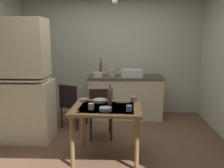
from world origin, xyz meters
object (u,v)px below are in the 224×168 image
Objects in this scene: glass_bottle at (110,96)px; chair_far_side at (101,111)px; chair_by_counter at (72,104)px; serving_bowl_wide at (106,109)px; mug_tall at (129,108)px; sink_basin at (132,73)px; hand_pump at (101,68)px; dining_table at (107,114)px; mixing_bowl_counter at (98,74)px; hutch_cabinet at (20,85)px.

chair_far_side is at bearing 110.47° from glass_bottle.
chair_by_counter is 5.04× the size of serving_bowl_wide.
mug_tall is (0.44, -0.80, 0.31)m from chair_far_side.
chair_far_side is at bearing 118.88° from mug_tall.
sink_basin is 0.67m from hand_pump.
mug_tall is (-0.12, -1.95, -0.18)m from sink_basin.
chair_far_side is 0.64m from glass_bottle.
serving_bowl_wide is 0.58× the size of glass_bottle.
dining_table is at bearing 148.66° from mug_tall.
mixing_bowl_counter is 1.61m from glass_bottle.
hutch_cabinet is 6.95× the size of glass_bottle.
mug_tall is (0.31, -0.01, 0.02)m from serving_bowl_wide.
chair_far_side is at bearing 99.51° from serving_bowl_wide.
hutch_cabinet is 1.55m from glass_bottle.
mixing_bowl_counter is 0.88m from chair_by_counter.
serving_bowl_wide is 0.31m from mug_tall.
mug_tall is at bearing -74.86° from hand_pump.
mixing_bowl_counter is at bearing 107.42° from mug_tall.
chair_by_counter is 1.69m from mug_tall.
chair_by_counter is (-0.49, -0.70, -0.60)m from hand_pump.
hutch_cabinet is 4.54× the size of sink_basin.
mixing_bowl_counter is (-0.06, -0.10, -0.12)m from hand_pump.
glass_bottle is (0.33, -1.57, -0.07)m from mixing_bowl_counter.
dining_table is 1.19× the size of chair_by_counter.
mug_tall is at bearing -51.57° from chair_by_counter.
dining_table is 0.22m from serving_bowl_wide.
chair_by_counter is (0.72, 0.55, -0.48)m from hutch_cabinet.
hutch_cabinet is at bearing 158.69° from dining_table.
glass_bottle is (1.48, -0.42, -0.07)m from hutch_cabinet.
chair_far_side is (0.10, -1.19, -0.58)m from hand_pump.
hand_pump is at bearing 45.74° from hutch_cabinet.
sink_basin is 2.00m from serving_bowl_wide.
mixing_bowl_counter is 0.72× the size of glass_bottle.
sink_basin is at bearing 63.73° from chair_far_side.
hutch_cabinet is at bearing -134.26° from hand_pump.
hutch_cabinet reaches higher than mixing_bowl_counter.
mixing_bowl_counter reaches higher than dining_table.
hutch_cabinet is 1.02m from chair_by_counter.
hutch_cabinet is 2.22m from sink_basin.
serving_bowl_wide is (0.23, -1.98, -0.29)m from hand_pump.
serving_bowl_wide is (1.44, -0.74, -0.17)m from hutch_cabinet.
mixing_bowl_counter is 1.76m from dining_table.
mixing_bowl_counter reaches higher than serving_bowl_wide.
sink_basin is at bearing 86.44° from mug_tall.
dining_table is at bearing -103.62° from sink_basin.
chair_by_counter is at bearing -150.47° from sink_basin.
hand_pump is at bearing 176.08° from sink_basin.
chair_by_counter is (-0.43, -0.60, -0.48)m from mixing_bowl_counter.
hand_pump is at bearing 96.58° from serving_bowl_wide.
hand_pump is 0.44× the size of chair_far_side.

